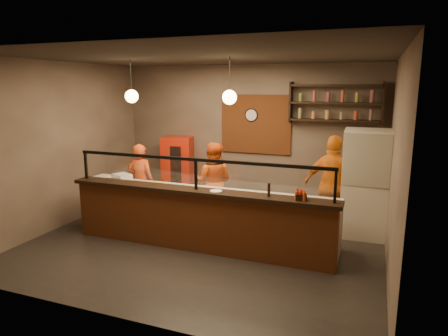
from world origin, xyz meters
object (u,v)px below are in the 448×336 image
at_px(cook_mid, 213,182).
at_px(condiment_caddy, 301,197).
at_px(wall_clock, 252,115).
at_px(pizza_dough, 202,190).
at_px(cook_left, 141,181).
at_px(red_cooler, 178,170).
at_px(cook_right, 333,186).
at_px(pepper_mill, 269,190).
at_px(fridge, 365,183).

distance_m(cook_mid, condiment_caddy, 2.56).
bearing_deg(wall_clock, pizza_dough, -95.65).
height_order(cook_left, red_cooler, cook_left).
xyz_separation_m(cook_right, red_cooler, (-3.65, 0.91, -0.15)).
distance_m(cook_left, pepper_mill, 3.24).
height_order(wall_clock, pepper_mill, wall_clock).
bearing_deg(pizza_dough, condiment_caddy, -15.73).
xyz_separation_m(wall_clock, red_cooler, (-1.70, -0.31, -1.31)).
height_order(cook_right, pizza_dough, cook_right).
xyz_separation_m(cook_left, red_cooler, (0.19, 1.32, -0.00)).
distance_m(wall_clock, cook_left, 2.82).
bearing_deg(wall_clock, fridge, -22.20).
bearing_deg(cook_left, pizza_dough, 155.06).
bearing_deg(cook_right, cook_left, 18.32).
bearing_deg(condiment_caddy, cook_mid, 143.35).
relative_size(cook_right, pizza_dough, 3.54).
bearing_deg(cook_left, cook_mid, -170.07).
relative_size(fridge, pepper_mill, 9.44).
bearing_deg(cook_left, cook_right, -178.67).
bearing_deg(pepper_mill, red_cooler, 139.32).
height_order(red_cooler, condiment_caddy, red_cooler).
bearing_deg(cook_mid, pizza_dough, 93.21).
distance_m(pizza_dough, pepper_mill, 1.46).
relative_size(cook_mid, fridge, 0.83).
relative_size(fridge, pizza_dough, 3.73).
bearing_deg(red_cooler, pizza_dough, -66.48).
bearing_deg(pizza_dough, pepper_mill, -20.26).
height_order(cook_mid, red_cooler, cook_mid).
height_order(wall_clock, condiment_caddy, wall_clock).
distance_m(cook_left, pizza_dough, 1.78).
bearing_deg(condiment_caddy, fridge, 63.42).
bearing_deg(fridge, pepper_mill, -129.98).
bearing_deg(red_cooler, fridge, -23.50).
relative_size(red_cooler, pepper_mill, 7.52).
xyz_separation_m(red_cooler, pizza_dough, (1.48, -1.94, 0.12)).
bearing_deg(condiment_caddy, wall_clock, 120.45).
bearing_deg(cook_right, pizza_dough, 37.46).
relative_size(cook_mid, condiment_caddy, 9.64).
relative_size(wall_clock, cook_left, 0.19).
height_order(cook_left, cook_mid, cook_mid).
relative_size(wall_clock, cook_mid, 0.18).
height_order(fridge, condiment_caddy, fridge).
bearing_deg(cook_mid, fridge, 176.55).
bearing_deg(fridge, cook_mid, -177.06).
bearing_deg(pepper_mill, wall_clock, 112.35).
distance_m(wall_clock, pizza_dough, 2.55).
distance_m(red_cooler, pepper_mill, 3.75).
bearing_deg(fridge, wall_clock, 156.33).
distance_m(cook_left, red_cooler, 1.34).
distance_m(fridge, red_cooler, 4.27).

